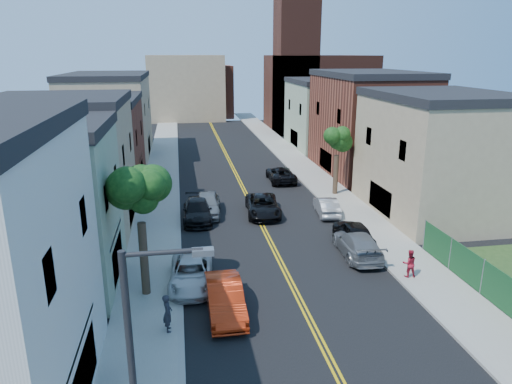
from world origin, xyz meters
name	(u,v)px	position (x,y,z in m)	size (l,w,h in m)	color
sidewalk_left	(161,174)	(-7.90, 40.00, 0.07)	(3.20, 100.00, 0.15)	gray
sidewalk_right	(306,168)	(7.90, 40.00, 0.07)	(3.20, 100.00, 0.15)	gray
curb_left	(177,174)	(-6.15, 40.00, 0.07)	(0.30, 100.00, 0.15)	gray
curb_right	(290,169)	(6.15, 40.00, 0.07)	(0.30, 100.00, 0.15)	gray
bldg_left_palegrn	(25,214)	(-14.00, 16.00, 4.25)	(9.00, 8.00, 8.50)	gray
bldg_left_tan_near	(63,169)	(-14.00, 25.00, 4.50)	(9.00, 10.00, 9.00)	#998466
bldg_left_brick	(90,147)	(-14.00, 36.00, 4.00)	(9.00, 12.00, 8.00)	brown
bldg_left_tan_far	(110,119)	(-14.00, 50.00, 4.75)	(9.00, 16.00, 9.50)	#998466
bldg_right_tan	(437,158)	(14.00, 24.00, 4.50)	(9.00, 12.00, 9.00)	#998466
bldg_right_brick	(368,125)	(14.00, 38.00, 5.00)	(9.00, 14.00, 10.00)	brown
bldg_right_palegrn	(327,116)	(14.00, 52.00, 4.25)	(9.00, 12.00, 8.50)	gray
church	(313,85)	(16.33, 67.07, 7.24)	(16.20, 14.20, 22.60)	#4C2319
backdrop_left	(186,88)	(-4.00, 82.00, 6.00)	(14.00, 8.00, 12.00)	#998466
backdrop_center	(206,92)	(0.00, 86.00, 5.00)	(10.00, 8.00, 10.00)	brown
fence_right	(501,291)	(9.50, 9.50, 1.10)	(0.04, 15.00, 1.90)	#143F1E
tree_left_mid	(138,175)	(-7.88, 14.01, 6.58)	(5.20, 5.20, 9.29)	#3C2F1E
tree_right_far	(338,132)	(7.92, 30.01, 5.76)	(4.40, 4.40, 8.03)	#3C2F1E
street_lamp	(141,380)	(-7.01, 1.00, 4.72)	(2.14, 0.25, 8.00)	black
red_sedan	(225,298)	(-3.96, 11.60, 0.81)	(1.71, 4.92, 1.62)	red
white_pickup	(191,273)	(-5.50, 14.78, 0.70)	(2.34, 5.07, 1.41)	silver
grey_car_left	(207,204)	(-3.83, 26.55, 0.86)	(2.02, 5.02, 1.71)	slate
black_car_left	(197,210)	(-4.67, 25.35, 0.78)	(2.18, 5.36, 1.55)	black
grey_car_right	(357,244)	(5.00, 17.05, 0.78)	(2.17, 5.34, 1.55)	slate
black_car_right	(354,232)	(5.50, 19.04, 0.78)	(1.85, 4.60, 1.57)	black
silver_car_right	(326,206)	(5.50, 24.98, 0.70)	(1.48, 4.24, 1.40)	#9C9FA4
dark_car_right_far	(281,174)	(4.07, 35.42, 0.73)	(2.43, 5.28, 1.47)	black
black_suv_lane	(263,206)	(0.50, 25.76, 0.76)	(2.51, 5.44, 1.51)	black
pedestrian_left	(168,313)	(-6.70, 10.25, 1.05)	(0.66, 0.43, 1.80)	#26252D
pedestrian_right	(409,263)	(6.70, 13.51, 0.97)	(0.79, 0.62, 1.63)	maroon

